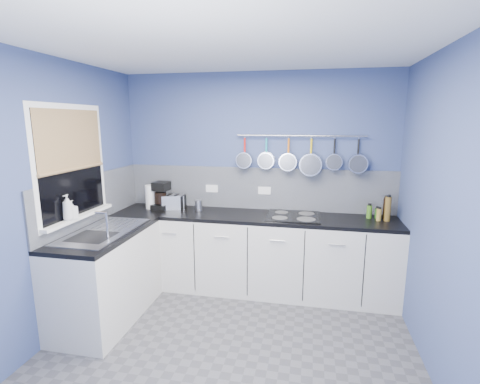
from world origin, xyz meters
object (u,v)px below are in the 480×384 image
(canister, at_px, (199,205))
(hob, at_px, (293,216))
(soap_bottle_b, at_px, (72,210))
(soap_bottle_a, at_px, (68,207))
(paper_towel, at_px, (151,197))
(coffee_maker, at_px, (161,196))
(toaster, at_px, (173,202))

(canister, height_order, hob, canister)
(soap_bottle_b, bearing_deg, hob, 27.27)
(soap_bottle_a, xyz_separation_m, hob, (1.99, 1.08, -0.26))
(soap_bottle_b, bearing_deg, soap_bottle_a, -90.00)
(soap_bottle_a, xyz_separation_m, canister, (0.87, 1.14, -0.21))
(soap_bottle_b, xyz_separation_m, paper_towel, (0.28, 1.07, -0.09))
(coffee_maker, xyz_separation_m, hob, (1.58, -0.04, -0.16))
(paper_towel, bearing_deg, soap_bottle_b, -104.43)
(paper_towel, bearing_deg, toaster, 6.75)
(soap_bottle_b, bearing_deg, canister, 51.15)
(soap_bottle_a, distance_m, coffee_maker, 1.20)
(paper_towel, distance_m, coffee_maker, 0.14)
(canister, distance_m, hob, 1.12)
(soap_bottle_b, relative_size, paper_towel, 0.60)
(soap_bottle_b, distance_m, hob, 2.25)
(soap_bottle_a, xyz_separation_m, toaster, (0.55, 1.15, -0.19))
(coffee_maker, bearing_deg, paper_towel, -173.96)
(coffee_maker, height_order, hob, coffee_maker)
(paper_towel, relative_size, coffee_maker, 0.87)
(coffee_maker, bearing_deg, soap_bottle_a, -103.01)
(soap_bottle_a, height_order, paper_towel, soap_bottle_a)
(soap_bottle_a, bearing_deg, coffee_maker, 69.91)
(paper_towel, height_order, toaster, paper_towel)
(canister, bearing_deg, paper_towel, -178.37)
(toaster, bearing_deg, coffee_maker, 174.77)
(soap_bottle_a, relative_size, toaster, 0.91)
(soap_bottle_a, bearing_deg, hob, 28.48)
(coffee_maker, xyz_separation_m, canister, (0.47, 0.02, -0.10))
(paper_towel, xyz_separation_m, coffee_maker, (0.13, -0.00, 0.02))
(soap_bottle_a, height_order, coffee_maker, soap_bottle_a)
(paper_towel, distance_m, hob, 1.72)
(paper_towel, bearing_deg, soap_bottle_a, -103.77)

